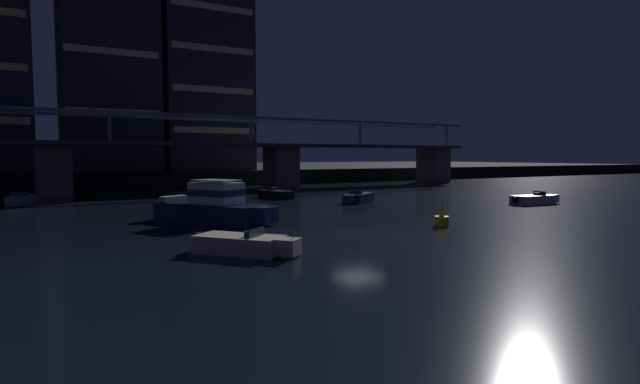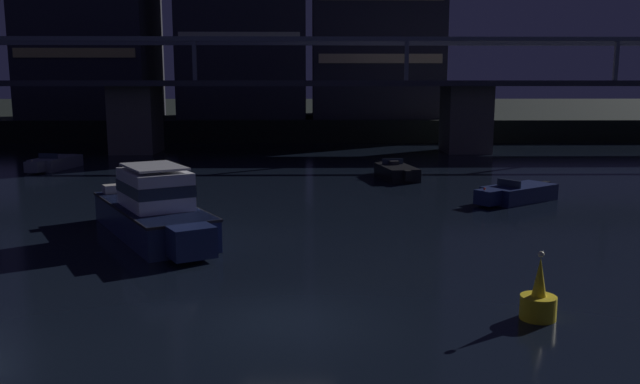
{
  "view_description": "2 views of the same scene",
  "coord_description": "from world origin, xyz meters",
  "views": [
    {
      "loc": [
        -15.6,
        -23.01,
        4.36
      ],
      "look_at": [
        5.18,
        13.37,
        1.32
      ],
      "focal_mm": 28.01,
      "sensor_mm": 36.0,
      "label": 1
    },
    {
      "loc": [
        0.58,
        -15.42,
        5.91
      ],
      "look_at": [
        1.1,
        13.76,
        0.93
      ],
      "focal_mm": 36.43,
      "sensor_mm": 36.0,
      "label": 2
    }
  ],
  "objects": [
    {
      "name": "channel_buoy",
      "position": [
        6.35,
        0.07,
        0.48
      ],
      "size": [
        0.9,
        0.9,
        1.76
      ],
      "color": "yellow",
      "rests_on": "ground"
    },
    {
      "name": "speedboat_mid_right",
      "position": [
        5.96,
        24.22,
        0.41
      ],
      "size": [
        2.43,
        5.23,
        1.16
      ],
      "color": "black",
      "rests_on": "ground"
    },
    {
      "name": "cabin_cruiser_near_left",
      "position": [
        -5.39,
        9.18,
        1.05
      ],
      "size": [
        6.32,
        8.96,
        2.79
      ],
      "color": "#19234C",
      "rests_on": "ground"
    },
    {
      "name": "river_bridge",
      "position": [
        0.0,
        39.43,
        4.24
      ],
      "size": [
        89.31,
        6.4,
        9.38
      ],
      "color": "#605B51",
      "rests_on": "ground"
    },
    {
      "name": "far_riverbank",
      "position": [
        0.0,
        87.43,
        1.1
      ],
      "size": [
        240.0,
        80.0,
        2.2
      ],
      "primitive_type": "cube",
      "color": "black",
      "rests_on": "ground"
    },
    {
      "name": "speedboat_mid_left",
      "position": [
        10.93,
        16.2,
        0.41
      ],
      "size": [
        4.74,
        3.9,
        1.16
      ],
      "color": "#19234C",
      "rests_on": "ground"
    },
    {
      "name": "ground_plane",
      "position": [
        0.0,
        0.0,
        0.0
      ],
      "size": [
        400.0,
        400.0,
        0.0
      ],
      "primitive_type": "plane",
      "color": "black"
    },
    {
      "name": "speedboat_mid_center",
      "position": [
        -16.8,
        28.84,
        0.41
      ],
      "size": [
        2.53,
        5.22,
        1.16
      ],
      "color": "gray",
      "rests_on": "ground"
    }
  ]
}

